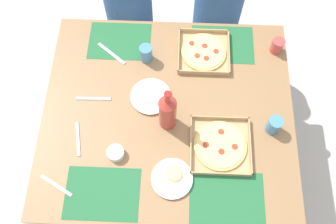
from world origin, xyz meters
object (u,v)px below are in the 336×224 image
object	(u,v)px
cup_clear_left	(274,125)
diner_left_seat	(130,13)
cup_red	(146,53)
cup_dark	(277,46)
pizza_box_corner_right	(204,52)
condiment_bowl	(116,153)
plate_far_right	(151,97)
soda_bottle	(168,111)
pizza_box_edge_far	(220,146)
plate_far_left	(172,178)
diner_right_seat	(216,16)

from	to	relation	value
cup_clear_left	diner_left_seat	bearing A→B (deg)	132.17
cup_clear_left	cup_red	bearing A→B (deg)	149.10
cup_red	cup_dark	world-z (taller)	cup_red
pizza_box_corner_right	condiment_bowl	xyz separation A→B (m)	(-0.44, -0.63, 0.01)
cup_dark	condiment_bowl	world-z (taller)	cup_dark
plate_far_right	diner_left_seat	bearing A→B (deg)	104.77
pizza_box_corner_right	soda_bottle	size ratio (longest dim) A/B	0.90
pizza_box_edge_far	plate_far_left	distance (m)	0.30
plate_far_right	cup_red	xyz separation A→B (m)	(-0.04, 0.25, 0.04)
pizza_box_corner_right	soda_bottle	xyz separation A→B (m)	(-0.19, -0.44, 0.12)
soda_bottle	cup_red	bearing A→B (deg)	109.54
pizza_box_edge_far	diner_right_seat	bearing A→B (deg)	88.46
pizza_box_edge_far	soda_bottle	bearing A→B (deg)	155.19
plate_far_right	diner_left_seat	distance (m)	0.84
cup_clear_left	condiment_bowl	xyz separation A→B (m)	(-0.80, -0.17, -0.03)
plate_far_left	cup_dark	world-z (taller)	cup_dark
cup_clear_left	condiment_bowl	size ratio (longest dim) A/B	1.17
plate_far_left	condiment_bowl	bearing A→B (deg)	158.42
cup_clear_left	diner_right_seat	distance (m)	1.01
cup_dark	diner_right_seat	bearing A→B (deg)	124.76
soda_bottle	cup_red	xyz separation A→B (m)	(-0.14, 0.39, -0.08)
condiment_bowl	pizza_box_edge_far	bearing A→B (deg)	6.85
pizza_box_edge_far	diner_right_seat	distance (m)	1.07
cup_clear_left	diner_left_seat	distance (m)	1.29
plate_far_left	diner_left_seat	bearing A→B (deg)	105.39
plate_far_right	cup_red	bearing A→B (deg)	99.01
diner_left_seat	cup_dark	bearing A→B (deg)	-25.84
pizza_box_corner_right	diner_right_seat	xyz separation A→B (m)	(0.11, 0.48, -0.25)
pizza_box_edge_far	cup_clear_left	world-z (taller)	cup_clear_left
pizza_box_edge_far	cup_dark	distance (m)	0.69
plate_far_left	cup_clear_left	xyz separation A→B (m)	(0.51, 0.28, 0.04)
soda_bottle	cup_clear_left	bearing A→B (deg)	-1.86
diner_left_seat	condiment_bowl	bearing A→B (deg)	-87.56
soda_bottle	cup_dark	size ratio (longest dim) A/B	3.68
pizza_box_edge_far	diner_left_seat	xyz separation A→B (m)	(-0.57, 1.04, -0.25)
plate_far_right	soda_bottle	size ratio (longest dim) A/B	0.68
cup_dark	condiment_bowl	bearing A→B (deg)	-142.24
condiment_bowl	diner_right_seat	xyz separation A→B (m)	(0.55, 1.10, -0.26)
soda_bottle	cup_dark	xyz separation A→B (m)	(0.60, 0.48, -0.09)
plate_far_left	diner_right_seat	world-z (taller)	diner_right_seat
cup_red	diner_left_seat	bearing A→B (deg)	107.38
cup_red	cup_dark	bearing A→B (deg)	6.70
cup_dark	cup_clear_left	xyz separation A→B (m)	(-0.06, -0.49, 0.01)
plate_far_right	cup_dark	xyz separation A→B (m)	(0.70, 0.33, 0.04)
cup_clear_left	diner_left_seat	world-z (taller)	diner_left_seat
soda_bottle	diner_left_seat	world-z (taller)	diner_left_seat
pizza_box_corner_right	cup_dark	bearing A→B (deg)	5.22
diner_right_seat	pizza_box_edge_far	bearing A→B (deg)	-91.54
condiment_bowl	diner_right_seat	size ratio (longest dim) A/B	0.08
plate_far_right	cup_red	size ratio (longest dim) A/B	2.08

